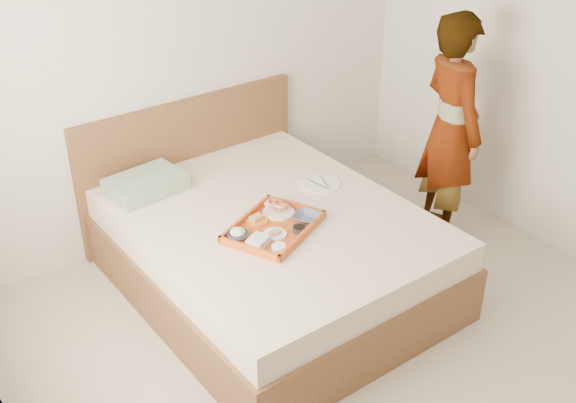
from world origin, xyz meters
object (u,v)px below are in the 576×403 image
(bed, at_px, (272,252))
(tray, at_px, (274,227))
(person, at_px, (451,129))
(dinner_plate, at_px, (320,184))

(bed, distance_m, tray, 0.34)
(person, bearing_deg, bed, 99.77)
(tray, xyz_separation_m, person, (1.44, -0.01, 0.23))
(bed, height_order, dinner_plate, dinner_plate)
(tray, height_order, dinner_plate, tray)
(dinner_plate, xyz_separation_m, person, (0.87, -0.28, 0.25))
(person, bearing_deg, tray, 106.26)
(bed, distance_m, dinner_plate, 0.56)
(bed, height_order, person, person)
(tray, distance_m, person, 1.46)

